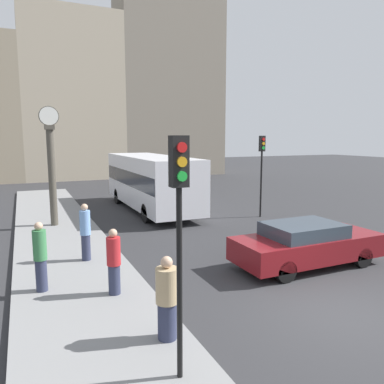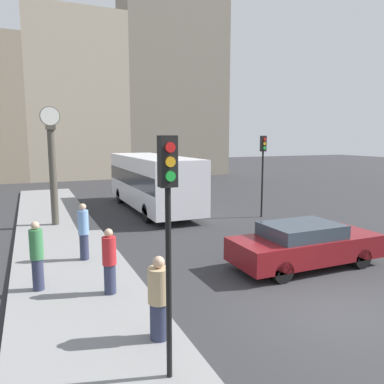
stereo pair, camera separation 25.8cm
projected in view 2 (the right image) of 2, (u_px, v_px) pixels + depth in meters
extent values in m
plane|color=#2D2D30|center=(332.00, 312.00, 8.52)|extent=(120.00, 120.00, 0.00)
cube|color=gray|center=(58.00, 228.00, 16.04)|extent=(3.26, 25.12, 0.14)
cube|color=#B7A88E|center=(77.00, 98.00, 35.58)|extent=(9.04, 5.00, 15.40)
cube|color=gray|center=(174.00, 85.00, 39.23)|extent=(10.70, 5.00, 18.83)
cube|color=maroon|center=(306.00, 247.00, 11.45)|extent=(4.71, 1.82, 0.70)
cube|color=#2D3842|center=(301.00, 230.00, 11.30)|extent=(2.26, 1.64, 0.40)
cylinder|color=black|center=(323.00, 244.00, 12.80)|extent=(0.62, 0.22, 0.62)
cylinder|color=black|center=(361.00, 258.00, 11.35)|extent=(0.62, 0.22, 0.62)
cylinder|color=black|center=(251.00, 255.00, 11.64)|extent=(0.62, 0.22, 0.62)
cylinder|color=black|center=(282.00, 272.00, 10.19)|extent=(0.62, 0.22, 0.62)
cube|color=silver|center=(152.00, 180.00, 20.27)|extent=(2.57, 9.11, 2.59)
cube|color=#1E232D|center=(152.00, 177.00, 20.24)|extent=(2.60, 8.93, 0.77)
cylinder|color=black|center=(156.00, 194.00, 23.46)|extent=(0.28, 0.90, 0.90)
cylinder|color=black|center=(120.00, 196.00, 22.55)|extent=(0.28, 0.90, 0.90)
cylinder|color=black|center=(192.00, 209.00, 18.33)|extent=(0.28, 0.90, 0.90)
cylinder|color=black|center=(147.00, 213.00, 17.42)|extent=(0.28, 0.90, 0.90)
cylinder|color=black|center=(169.00, 285.00, 5.79)|extent=(0.09, 0.09, 3.07)
cube|color=black|center=(168.00, 161.00, 5.51)|extent=(0.26, 0.20, 0.76)
cylinder|color=red|center=(170.00, 147.00, 5.37)|extent=(0.15, 0.04, 0.15)
cylinder|color=orange|center=(170.00, 162.00, 5.40)|extent=(0.15, 0.04, 0.15)
cylinder|color=green|center=(170.00, 176.00, 5.43)|extent=(0.15, 0.04, 0.15)
cylinder|color=black|center=(262.00, 185.00, 18.48)|extent=(0.09, 0.09, 3.26)
cube|color=black|center=(263.00, 144.00, 18.18)|extent=(0.26, 0.20, 0.76)
cylinder|color=red|center=(265.00, 139.00, 18.05)|extent=(0.15, 0.04, 0.15)
cylinder|color=orange|center=(265.00, 144.00, 18.08)|extent=(0.15, 0.04, 0.15)
cylinder|color=green|center=(265.00, 148.00, 18.11)|extent=(0.15, 0.04, 0.15)
cylinder|color=#4C473D|center=(53.00, 178.00, 16.19)|extent=(0.31, 0.31, 4.13)
cube|color=#4C473D|center=(50.00, 127.00, 15.88)|extent=(0.40, 0.40, 0.18)
cylinder|color=#4C473D|center=(50.00, 116.00, 15.81)|extent=(0.82, 0.04, 0.82)
cylinder|color=white|center=(50.00, 116.00, 15.81)|extent=(0.76, 0.06, 0.76)
cylinder|color=#2D334C|center=(159.00, 320.00, 7.10)|extent=(0.36, 0.36, 0.72)
cylinder|color=tan|center=(159.00, 285.00, 7.00)|extent=(0.43, 0.43, 0.67)
sphere|color=tan|center=(159.00, 262.00, 6.93)|extent=(0.23, 0.23, 0.23)
cylinder|color=#2D334C|center=(38.00, 274.00, 9.37)|extent=(0.28, 0.28, 0.80)
cylinder|color=#387A47|center=(36.00, 244.00, 9.25)|extent=(0.32, 0.32, 0.75)
sphere|color=tan|center=(35.00, 226.00, 9.18)|extent=(0.20, 0.20, 0.20)
cylinder|color=#2D334C|center=(110.00, 279.00, 9.16)|extent=(0.29, 0.29, 0.74)
cylinder|color=red|center=(109.00, 251.00, 9.06)|extent=(0.34, 0.34, 0.69)
sphere|color=tan|center=(108.00, 233.00, 9.00)|extent=(0.21, 0.21, 0.21)
cylinder|color=#2D334C|center=(84.00, 247.00, 11.71)|extent=(0.27, 0.27, 0.81)
cylinder|color=#729ED8|center=(83.00, 222.00, 11.59)|extent=(0.32, 0.32, 0.76)
sphere|color=tan|center=(83.00, 207.00, 11.52)|extent=(0.21, 0.21, 0.21)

